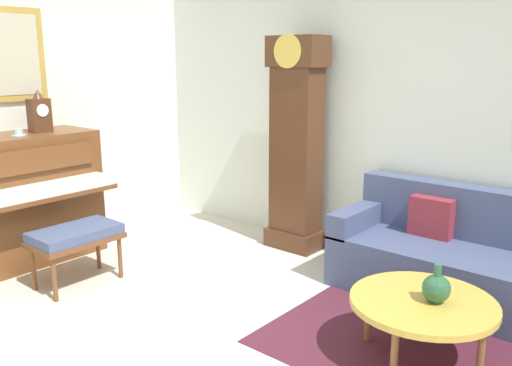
{
  "coord_description": "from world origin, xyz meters",
  "views": [
    {
      "loc": [
        2.37,
        -2.0,
        1.84
      ],
      "look_at": [
        -0.23,
        1.08,
        0.88
      ],
      "focal_mm": 37.63,
      "sensor_mm": 36.0,
      "label": 1
    }
  ],
  "objects_px": {
    "grandfather_clock": "(296,150)",
    "mantel_clock": "(39,113)",
    "coffee_table": "(423,304)",
    "piano": "(16,200)",
    "green_jug": "(436,288)",
    "piano_bench": "(76,237)",
    "couch": "(461,260)",
    "teacup": "(18,133)"
  },
  "relations": [
    {
      "from": "teacup",
      "to": "green_jug",
      "type": "height_order",
      "value": "teacup"
    },
    {
      "from": "piano",
      "to": "piano_bench",
      "type": "bearing_deg",
      "value": 5.26
    },
    {
      "from": "coffee_table",
      "to": "green_jug",
      "type": "bearing_deg",
      "value": 14.84
    },
    {
      "from": "piano",
      "to": "mantel_clock",
      "type": "distance_m",
      "value": 0.8
    },
    {
      "from": "piano",
      "to": "grandfather_clock",
      "type": "xyz_separation_m",
      "value": [
        1.66,
        1.94,
        0.37
      ]
    },
    {
      "from": "mantel_clock",
      "to": "green_jug",
      "type": "distance_m",
      "value": 3.65
    },
    {
      "from": "piano",
      "to": "grandfather_clock",
      "type": "distance_m",
      "value": 2.58
    },
    {
      "from": "grandfather_clock",
      "to": "piano_bench",
      "type": "bearing_deg",
      "value": -114.28
    },
    {
      "from": "mantel_clock",
      "to": "coffee_table",
      "type": "bearing_deg",
      "value": 8.36
    },
    {
      "from": "mantel_clock",
      "to": "couch",
      "type": "bearing_deg",
      "value": 24.87
    },
    {
      "from": "piano_bench",
      "to": "green_jug",
      "type": "relative_size",
      "value": 2.92
    },
    {
      "from": "piano",
      "to": "piano_bench",
      "type": "height_order",
      "value": "piano"
    },
    {
      "from": "couch",
      "to": "mantel_clock",
      "type": "xyz_separation_m",
      "value": [
        -3.31,
        -1.54,
        1.03
      ]
    },
    {
      "from": "coffee_table",
      "to": "teacup",
      "type": "xyz_separation_m",
      "value": [
        -3.38,
        -0.75,
        0.82
      ]
    },
    {
      "from": "coffee_table",
      "to": "teacup",
      "type": "height_order",
      "value": "teacup"
    },
    {
      "from": "couch",
      "to": "piano",
      "type": "bearing_deg",
      "value": -151.13
    },
    {
      "from": "piano",
      "to": "coffee_table",
      "type": "relative_size",
      "value": 1.64
    },
    {
      "from": "couch",
      "to": "piano_bench",
      "type": "bearing_deg",
      "value": -144.99
    },
    {
      "from": "piano_bench",
      "to": "mantel_clock",
      "type": "bearing_deg",
      "value": 165.04
    },
    {
      "from": "couch",
      "to": "green_jug",
      "type": "relative_size",
      "value": 7.92
    },
    {
      "from": "mantel_clock",
      "to": "piano_bench",
      "type": "bearing_deg",
      "value": -14.96
    },
    {
      "from": "grandfather_clock",
      "to": "coffee_table",
      "type": "height_order",
      "value": "grandfather_clock"
    },
    {
      "from": "coffee_table",
      "to": "green_jug",
      "type": "height_order",
      "value": "green_jug"
    },
    {
      "from": "piano_bench",
      "to": "teacup",
      "type": "relative_size",
      "value": 6.03
    },
    {
      "from": "piano_bench",
      "to": "green_jug",
      "type": "distance_m",
      "value": 2.8
    },
    {
      "from": "piano",
      "to": "coffee_table",
      "type": "bearing_deg",
      "value": 13.04
    },
    {
      "from": "piano",
      "to": "mantel_clock",
      "type": "xyz_separation_m",
      "value": [
        0.0,
        0.29,
        0.75
      ]
    },
    {
      "from": "coffee_table",
      "to": "piano",
      "type": "bearing_deg",
      "value": -166.96
    },
    {
      "from": "piano",
      "to": "green_jug",
      "type": "height_order",
      "value": "piano"
    },
    {
      "from": "couch",
      "to": "mantel_clock",
      "type": "height_order",
      "value": "mantel_clock"
    },
    {
      "from": "grandfather_clock",
      "to": "green_jug",
      "type": "relative_size",
      "value": 8.46
    },
    {
      "from": "piano",
      "to": "piano_bench",
      "type": "relative_size",
      "value": 2.06
    },
    {
      "from": "grandfather_clock",
      "to": "mantel_clock",
      "type": "xyz_separation_m",
      "value": [
        -1.65,
        -1.65,
        0.37
      ]
    },
    {
      "from": "couch",
      "to": "green_jug",
      "type": "xyz_separation_m",
      "value": [
        0.2,
        -1.01,
        0.18
      ]
    },
    {
      "from": "coffee_table",
      "to": "green_jug",
      "type": "xyz_separation_m",
      "value": [
        0.07,
        0.02,
        0.12
      ]
    },
    {
      "from": "green_jug",
      "to": "couch",
      "type": "bearing_deg",
      "value": 101.01
    },
    {
      "from": "couch",
      "to": "green_jug",
      "type": "distance_m",
      "value": 1.05
    },
    {
      "from": "couch",
      "to": "grandfather_clock",
      "type": "bearing_deg",
      "value": 176.09
    },
    {
      "from": "piano_bench",
      "to": "couch",
      "type": "relative_size",
      "value": 0.37
    },
    {
      "from": "coffee_table",
      "to": "mantel_clock",
      "type": "xyz_separation_m",
      "value": [
        -3.44,
        -0.51,
        0.97
      ]
    },
    {
      "from": "piano_bench",
      "to": "mantel_clock",
      "type": "relative_size",
      "value": 1.84
    },
    {
      "from": "couch",
      "to": "green_jug",
      "type": "bearing_deg",
      "value": -78.99
    }
  ]
}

